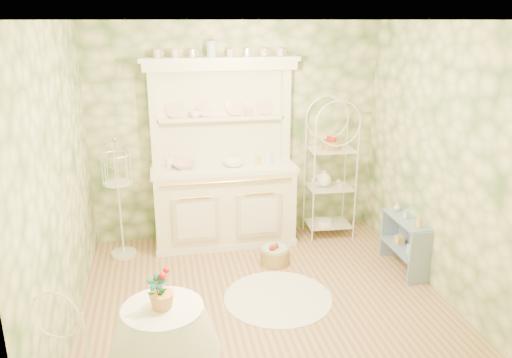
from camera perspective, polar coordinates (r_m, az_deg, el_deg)
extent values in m
plane|color=tan|center=(5.13, 1.10, -14.05)|extent=(3.60, 3.60, 0.00)
plane|color=white|center=(4.36, 1.32, 17.72)|extent=(3.60, 3.60, 0.00)
plane|color=beige|center=(4.55, -21.54, -0.81)|extent=(3.60, 3.60, 0.00)
plane|color=beige|center=(5.23, 20.85, 1.60)|extent=(3.60, 3.60, 0.00)
plane|color=beige|center=(6.28, -2.28, 5.30)|extent=(3.60, 3.60, 0.00)
plane|color=beige|center=(2.96, 8.68, -9.70)|extent=(3.60, 3.60, 0.00)
cube|color=white|center=(6.03, -3.72, 2.75)|extent=(1.87, 0.61, 2.29)
cube|color=white|center=(6.37, 8.53, 1.73)|extent=(0.62, 0.46, 1.93)
cube|color=#7991B3|center=(5.87, 16.62, -7.14)|extent=(0.29, 0.72, 0.61)
cylinder|color=white|center=(3.99, -10.36, -18.57)|extent=(0.73, 0.73, 0.71)
cube|color=white|center=(6.01, -15.38, -2.24)|extent=(0.35, 0.35, 1.43)
cylinder|color=#A3804A|center=(5.83, 2.17, -8.56)|extent=(0.42, 0.42, 0.24)
cylinder|color=white|center=(5.22, 2.51, -13.40)|extent=(1.44, 1.44, 0.01)
imported|color=white|center=(6.02, -8.23, 1.31)|extent=(0.31, 0.31, 0.07)
imported|color=white|center=(6.05, -2.56, 1.55)|extent=(0.34, 0.34, 0.08)
imported|color=white|center=(6.05, -7.00, 7.22)|extent=(0.14, 0.14, 0.09)
imported|color=white|center=(6.13, -0.81, 7.49)|extent=(0.13, 0.13, 0.10)
imported|color=#3F7238|center=(3.70, -11.21, -12.64)|extent=(0.16, 0.12, 0.27)
imported|color=#D2AA52|center=(5.52, 18.14, -4.65)|extent=(0.06, 0.06, 0.15)
imported|color=#9BC2D5|center=(5.75, 16.83, -3.92)|extent=(0.06, 0.06, 0.11)
imported|color=silver|center=(5.94, 15.84, -3.21)|extent=(0.10, 0.10, 0.10)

